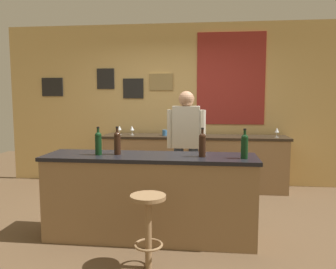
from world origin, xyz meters
The scene contains 14 objects.
ground_plane centered at (0.00, 0.00, 0.00)m, with size 10.00×10.00×0.00m, color brown.
back_wall centered at (0.02, 2.03, 1.42)m, with size 6.00×0.09×2.80m.
bar_counter centered at (0.00, -0.40, 0.46)m, with size 2.28×0.60×0.92m.
side_counter centered at (0.40, 1.65, 0.45)m, with size 3.05×0.56×0.90m.
bartender centered at (0.33, 0.59, 0.94)m, with size 0.52×0.21×1.62m.
bar_stool centered at (0.10, -1.07, 0.46)m, with size 0.32×0.32×0.68m.
wine_bottle_a centered at (-0.55, -0.45, 1.06)m, with size 0.07×0.07×0.31m.
wine_bottle_b centered at (-0.36, -0.40, 1.06)m, with size 0.07×0.07×0.31m.
wine_bottle_c centered at (0.56, -0.44, 1.06)m, with size 0.07×0.07×0.31m.
wine_bottle_d centered at (0.99, -0.49, 1.06)m, with size 0.07×0.07×0.31m.
wine_glass_a centered at (-0.87, 1.66, 1.01)m, with size 0.07×0.07×0.16m.
wine_glass_b centered at (-0.65, 1.64, 1.01)m, with size 0.07×0.07×0.16m.
wine_glass_c centered at (1.71, 1.57, 1.01)m, with size 0.07×0.07×0.16m.
coffee_mug centered at (-0.09, 1.62, 0.95)m, with size 0.12×0.08×0.09m.
Camera 1 is at (0.61, -3.94, 1.55)m, focal length 36.21 mm.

